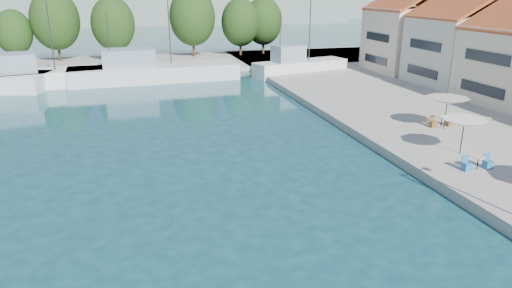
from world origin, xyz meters
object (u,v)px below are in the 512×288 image
object	(u,v)px
trawler_03	(151,72)
umbrella_white	(464,123)
trawler_02	(34,78)
trawler_04	(298,67)
umbrella_cream	(447,101)

from	to	relation	value
trawler_03	umbrella_white	distance (m)	36.48
trawler_02	trawler_03	xyz separation A→B (m)	(12.48, 0.57, -0.00)
trawler_03	trawler_04	distance (m)	17.94
trawler_02	trawler_04	distance (m)	30.40
trawler_02	umbrella_cream	world-z (taller)	trawler_02
umbrella_cream	trawler_03	bearing A→B (deg)	124.97
trawler_02	trawler_03	bearing A→B (deg)	-8.76
trawler_03	umbrella_cream	size ratio (longest dim) A/B	6.42
trawler_02	trawler_03	distance (m)	12.50
trawler_02	trawler_04	xyz separation A→B (m)	(30.39, -0.50, 0.00)
umbrella_white	trawler_02	bearing A→B (deg)	132.79
trawler_03	umbrella_cream	distance (m)	33.66
trawler_04	umbrella_cream	bearing A→B (deg)	-100.78
trawler_04	umbrella_white	size ratio (longest dim) A/B	4.68
umbrella_cream	trawler_02	bearing A→B (deg)	139.65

